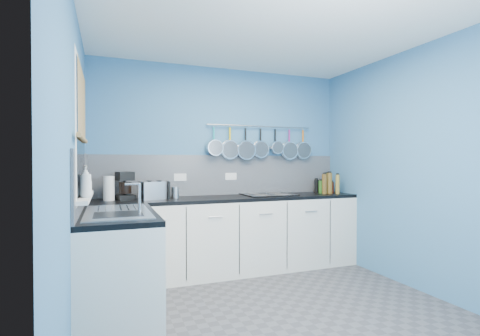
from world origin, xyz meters
TOP-DOWN VIEW (x-y plane):
  - floor at (0.00, 0.00)m, footprint 3.20×3.00m
  - ceiling at (0.00, 0.00)m, footprint 3.20×3.00m
  - wall_back at (0.00, 1.51)m, footprint 3.20×0.02m
  - wall_front at (0.00, -1.51)m, footprint 3.20×0.02m
  - wall_left at (-1.61, 0.00)m, footprint 0.02×3.00m
  - wall_right at (1.61, 0.00)m, footprint 0.02×3.00m
  - backsplash_back at (0.00, 1.49)m, footprint 3.20×0.02m
  - backsplash_left at (-1.59, 0.60)m, footprint 0.02×1.80m
  - cabinet_run_back at (0.00, 1.20)m, footprint 3.20×0.60m
  - worktop_back at (0.00, 1.20)m, footprint 3.20×0.60m
  - cabinet_run_left at (-1.30, 0.30)m, footprint 0.60×1.20m
  - worktop_left at (-1.30, 0.30)m, footprint 0.60×1.20m
  - window_frame at (-1.58, 0.30)m, footprint 0.01×1.00m
  - window_glass at (-1.57, 0.30)m, footprint 0.01×0.90m
  - bamboo_blind at (-1.56, 0.30)m, footprint 0.01×0.90m
  - window_sill at (-1.55, 0.30)m, footprint 0.10×0.98m
  - sink_unit at (-1.30, 0.30)m, footprint 0.50×0.95m
  - mixer_tap at (-1.14, 0.12)m, footprint 0.12×0.08m
  - socket_left at (-0.55, 1.48)m, footprint 0.15×0.01m
  - socket_right at (0.10, 1.48)m, footprint 0.15×0.01m
  - pot_rail at (0.50, 1.45)m, footprint 1.45×0.02m
  - soap_bottle_a at (-1.53, 0.08)m, footprint 0.10×0.10m
  - soap_bottle_b at (-1.53, 0.14)m, footprint 0.08×0.08m
  - paper_towel at (-1.36, 1.26)m, footprint 0.15×0.15m
  - coffee_maker at (-1.20, 1.27)m, footprint 0.22×0.24m
  - toaster at (-0.89, 1.22)m, footprint 0.35×0.26m
  - canister at (-0.65, 1.26)m, footprint 0.11×0.11m
  - hob at (0.51, 1.25)m, footprint 0.61×0.54m
  - pan_0 at (-0.13, 1.44)m, footprint 0.20×0.11m
  - pan_1 at (0.08, 1.44)m, footprint 0.24×0.05m
  - pan_2 at (0.29, 1.44)m, footprint 0.25×0.07m
  - pan_3 at (0.50, 1.44)m, footprint 0.22×0.05m
  - pan_4 at (0.71, 1.44)m, footprint 0.17×0.11m
  - pan_5 at (0.92, 1.44)m, footprint 0.24×0.06m
  - pan_6 at (1.14, 1.44)m, footprint 0.23×0.06m
  - condiment_0 at (1.43, 1.32)m, footprint 0.06×0.06m
  - condiment_1 at (1.36, 1.31)m, footprint 0.07×0.07m
  - condiment_2 at (1.26, 1.31)m, footprint 0.06×0.06m
  - condiment_3 at (1.43, 1.20)m, footprint 0.06×0.06m
  - condiment_4 at (1.36, 1.22)m, footprint 0.06×0.06m
  - condiment_5 at (1.27, 1.21)m, footprint 0.06×0.06m
  - condiment_6 at (1.46, 1.10)m, footprint 0.05×0.05m
  - condiment_7 at (1.35, 1.13)m, footprint 0.07×0.07m
  - condiment_8 at (1.27, 1.13)m, footprint 0.06×0.06m

SIDE VIEW (x-z plane):
  - floor at x=0.00m, z-range -0.02..0.00m
  - cabinet_run_back at x=0.00m, z-range 0.00..0.86m
  - cabinet_run_left at x=-1.30m, z-range 0.00..0.86m
  - worktop_back at x=0.00m, z-range 0.86..0.90m
  - worktop_left at x=-1.30m, z-range 0.86..0.90m
  - sink_unit at x=-1.30m, z-range 0.90..0.91m
  - hob at x=0.51m, z-range 0.90..0.91m
  - canister at x=-0.65m, z-range 0.90..1.03m
  - condiment_3 at x=1.43m, z-range 0.90..1.05m
  - condiment_0 at x=1.43m, z-range 0.90..1.05m
  - condiment_1 at x=1.36m, z-range 0.90..1.06m
  - condiment_5 at x=1.27m, z-range 0.90..1.07m
  - condiment_2 at x=1.26m, z-range 0.90..1.08m
  - toaster at x=-0.89m, z-range 0.90..1.10m
  - condiment_6 at x=1.46m, z-range 0.90..1.15m
  - condiment_8 at x=1.27m, z-range 0.90..1.16m
  - mixer_tap at x=-1.14m, z-range 0.90..1.16m
  - condiment_4 at x=1.36m, z-range 0.90..1.16m
  - paper_towel at x=-1.36m, z-range 0.90..1.16m
  - window_sill at x=-1.55m, z-range 1.02..1.05m
  - condiment_7 at x=1.35m, z-range 0.90..1.17m
  - coffee_maker at x=-1.20m, z-range 0.90..1.21m
  - socket_left at x=-0.55m, z-range 1.09..1.18m
  - socket_right at x=0.10m, z-range 1.09..1.18m
  - soap_bottle_b at x=-1.53m, z-range 1.05..1.22m
  - backsplash_back at x=0.00m, z-range 0.90..1.40m
  - backsplash_left at x=-1.59m, z-range 0.90..1.40m
  - soap_bottle_a at x=-1.53m, z-range 1.05..1.29m
  - wall_back at x=0.00m, z-range 0.00..2.50m
  - wall_front at x=0.00m, z-range 0.00..2.50m
  - wall_left at x=-1.61m, z-range 0.00..2.50m
  - wall_right at x=1.61m, z-range 0.00..2.50m
  - window_glass at x=-1.57m, z-range 1.05..2.05m
  - window_frame at x=-1.58m, z-range 1.00..2.10m
  - pan_2 at x=0.29m, z-range 1.34..1.78m
  - pan_5 at x=0.92m, z-range 1.35..1.78m
  - pan_1 at x=0.08m, z-range 1.35..1.78m
  - pan_6 at x=1.14m, z-range 1.36..1.78m
  - pan_3 at x=0.50m, z-range 1.37..1.78m
  - pan_0 at x=-0.13m, z-range 1.39..1.78m
  - pan_4 at x=0.71m, z-range 1.42..1.78m
  - bamboo_blind at x=-1.56m, z-range 1.50..2.05m
  - pot_rail at x=0.50m, z-range 1.77..1.79m
  - ceiling at x=0.00m, z-range 2.50..2.52m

